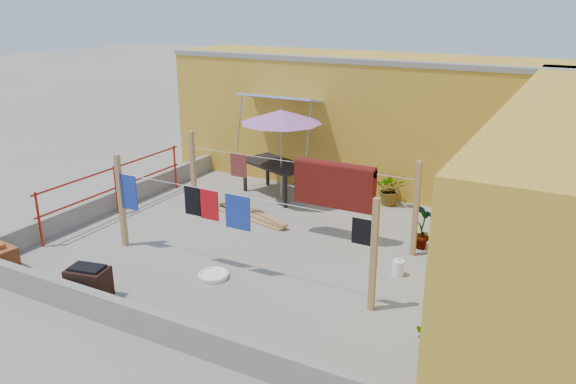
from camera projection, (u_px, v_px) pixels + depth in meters
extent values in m
plane|color=#9E998E|center=(274.00, 244.00, 10.86)|extent=(80.00, 80.00, 0.00)
cube|color=gold|center=(384.00, 121.00, 14.03)|extent=(11.00, 2.40, 3.20)
cube|color=gray|center=(372.00, 62.00, 12.66)|extent=(11.00, 0.35, 0.12)
cube|color=#2D51B2|center=(280.00, 98.00, 13.47)|extent=(2.00, 0.79, 0.22)
cylinder|color=gray|center=(239.00, 123.00, 13.80)|extent=(0.03, 0.30, 1.28)
cylinder|color=gray|center=(309.00, 132.00, 12.95)|extent=(0.03, 0.30, 1.28)
cube|color=gray|center=(147.00, 323.00, 7.81)|extent=(8.30, 0.16, 0.44)
cube|color=gray|center=(117.00, 200.00, 12.62)|extent=(0.16, 7.30, 0.44)
cylinder|color=#A21D10|center=(39.00, 220.00, 10.58)|extent=(0.05, 0.05, 1.10)
cylinder|color=#A21D10|center=(116.00, 190.00, 12.24)|extent=(0.05, 0.05, 1.10)
cylinder|color=#A21D10|center=(175.00, 167.00, 13.91)|extent=(0.05, 0.05, 1.10)
cylinder|color=#A21D10|center=(114.00, 168.00, 12.08)|extent=(0.04, 4.20, 0.04)
cylinder|color=#A21D10|center=(116.00, 188.00, 12.23)|extent=(0.04, 4.20, 0.04)
cube|color=tan|center=(121.00, 201.00, 10.53)|extent=(0.09, 0.09, 1.80)
cube|color=tan|center=(374.00, 256.00, 8.28)|extent=(0.09, 0.09, 1.80)
cube|color=tan|center=(416.00, 209.00, 10.12)|extent=(0.09, 0.09, 1.80)
cube|color=tan|center=(193.00, 171.00, 12.36)|extent=(0.09, 0.09, 1.80)
cylinder|color=silver|center=(231.00, 194.00, 9.23)|extent=(5.00, 0.01, 0.01)
cylinder|color=silver|center=(294.00, 162.00, 11.06)|extent=(5.00, 0.01, 0.01)
cube|color=#52110D|center=(334.00, 186.00, 10.78)|extent=(1.63, 0.22, 0.83)
cube|color=black|center=(360.00, 184.00, 10.50)|extent=(0.33, 0.02, 0.49)
cube|color=maroon|center=(238.00, 165.00, 11.72)|extent=(0.39, 0.02, 0.50)
cube|color=#1B3496|center=(128.00, 192.00, 10.37)|extent=(0.41, 0.02, 0.67)
cube|color=black|center=(193.00, 201.00, 9.67)|extent=(0.34, 0.02, 0.51)
cube|color=#B80E13|center=(209.00, 205.00, 9.52)|extent=(0.37, 0.02, 0.53)
cube|color=#1B3496|center=(238.00, 212.00, 9.27)|extent=(0.48, 0.02, 0.60)
cube|color=black|center=(362.00, 232.00, 8.26)|extent=(0.32, 0.02, 0.41)
cylinder|color=gray|center=(281.00, 200.00, 13.17)|extent=(0.33, 0.33, 0.06)
cylinder|color=gray|center=(281.00, 157.00, 12.84)|extent=(0.04, 0.04, 2.13)
cone|color=#B461A6|center=(281.00, 116.00, 12.53)|extent=(1.89, 1.89, 0.30)
cylinder|color=gray|center=(281.00, 109.00, 12.47)|extent=(0.04, 0.04, 0.09)
cube|color=black|center=(276.00, 164.00, 13.29)|extent=(1.97, 1.47, 0.07)
cube|color=black|center=(245.00, 176.00, 13.77)|extent=(0.07, 0.07, 0.77)
cube|color=black|center=(268.00, 171.00, 14.20)|extent=(0.07, 0.07, 0.77)
cube|color=black|center=(285.00, 191.00, 12.65)|extent=(0.07, 0.07, 0.77)
cube|color=black|center=(309.00, 185.00, 13.08)|extent=(0.07, 0.07, 0.77)
cube|color=#984F23|center=(1.00, 258.00, 9.81)|extent=(0.59, 0.45, 0.40)
cube|color=tan|center=(244.00, 217.00, 12.14)|extent=(2.10, 0.58, 0.04)
cube|color=tan|center=(250.00, 214.00, 12.19)|extent=(2.07, 0.76, 0.04)
cube|color=tan|center=(256.00, 211.00, 12.24)|extent=(1.98, 1.03, 0.04)
cube|color=black|center=(89.00, 284.00, 8.80)|extent=(0.70, 0.54, 0.52)
cube|color=black|center=(87.00, 268.00, 8.70)|extent=(0.57, 0.41, 0.04)
cylinder|color=white|center=(214.00, 276.00, 9.54)|extent=(0.49, 0.49, 0.06)
torus|color=white|center=(214.00, 274.00, 9.52)|extent=(0.53, 0.53, 0.05)
cylinder|color=white|center=(398.00, 268.00, 9.58)|extent=(0.20, 0.20, 0.28)
cylinder|color=white|center=(399.00, 260.00, 9.53)|extent=(0.06, 0.06, 0.05)
cylinder|color=white|center=(489.00, 243.00, 10.55)|extent=(0.20, 0.20, 0.27)
cylinder|color=white|center=(490.00, 236.00, 10.50)|extent=(0.05, 0.05, 0.05)
torus|color=#1B7B20|center=(497.00, 231.00, 11.44)|extent=(0.51, 0.51, 0.04)
torus|color=#1B7B20|center=(497.00, 229.00, 11.42)|extent=(0.43, 0.43, 0.04)
imported|color=#19591A|center=(391.00, 189.00, 12.84)|extent=(0.86, 0.80, 0.77)
imported|color=#19591A|center=(463.00, 218.00, 11.24)|extent=(0.42, 0.42, 0.67)
imported|color=#19591A|center=(423.00, 226.00, 10.52)|extent=(0.57, 0.49, 0.91)
imported|color=#19591A|center=(469.00, 275.00, 8.88)|extent=(0.50, 0.50, 0.72)
imported|color=#19591A|center=(433.00, 349.00, 7.09)|extent=(0.59, 0.64, 0.58)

